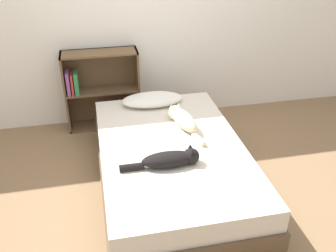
# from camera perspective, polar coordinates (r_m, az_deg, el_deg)

# --- Properties ---
(ground_plane) EXTENTS (8.00, 8.00, 0.00)m
(ground_plane) POSITION_cam_1_polar(r_m,az_deg,el_deg) (3.39, 0.51, -8.93)
(ground_plane) COLOR #846647
(wall_back) EXTENTS (8.00, 0.06, 2.50)m
(wall_back) POSITION_cam_1_polar(r_m,az_deg,el_deg) (4.08, -3.74, 17.57)
(wall_back) COLOR white
(wall_back) RESTS_ON ground_plane
(bed) EXTENTS (1.22, 1.94, 0.43)m
(bed) POSITION_cam_1_polar(r_m,az_deg,el_deg) (3.26, 0.53, -6.07)
(bed) COLOR brown
(bed) RESTS_ON ground_plane
(pillow) EXTENTS (0.61, 0.32, 0.10)m
(pillow) POSITION_cam_1_polar(r_m,az_deg,el_deg) (3.77, -2.41, 4.06)
(pillow) COLOR white
(pillow) RESTS_ON bed
(cat_light) EXTENTS (0.23, 0.60, 0.16)m
(cat_light) POSITION_cam_1_polar(r_m,az_deg,el_deg) (3.38, 2.19, 1.12)
(cat_light) COLOR beige
(cat_light) RESTS_ON bed
(cat_dark) EXTENTS (0.62, 0.16, 0.15)m
(cat_dark) POSITION_cam_1_polar(r_m,az_deg,el_deg) (2.86, 0.50, -5.06)
(cat_dark) COLOR black
(cat_dark) RESTS_ON bed
(bookshelf) EXTENTS (0.79, 0.26, 0.87)m
(bookshelf) POSITION_cam_1_polar(r_m,az_deg,el_deg) (4.17, -10.40, 5.74)
(bookshelf) COLOR brown
(bookshelf) RESTS_ON ground_plane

